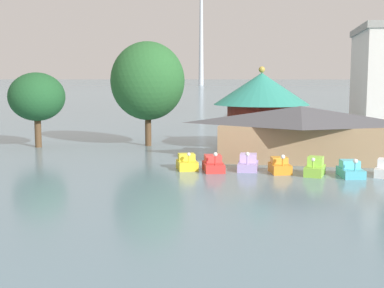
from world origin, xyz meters
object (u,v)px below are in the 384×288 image
Objects in this scene: shoreline_tree_tall_left at (37,97)px; pedal_boat_yellow at (187,163)px; pedal_boat_orange at (280,166)px; green_roof_pavilion at (261,104)px; pedal_boat_lavender at (248,164)px; boathouse at (300,132)px; shoreline_tree_mid at (148,81)px; pedal_boat_lime at (315,168)px; pedal_boat_red at (213,165)px; pedal_boat_cyan at (351,170)px.

pedal_boat_yellow is at bearing -30.51° from shoreline_tree_tall_left.
pedal_boat_orange is at bearing -23.22° from shoreline_tree_tall_left.
pedal_boat_lavender is at bearing -91.84° from green_roof_pavilion.
green_roof_pavilion is (-4.07, 8.10, 2.16)m from boathouse.
pedal_boat_lime is at bearing -40.68° from shoreline_tree_mid.
pedal_boat_orange is at bearing -104.49° from boathouse.
pedal_boat_lime is at bearing 74.15° from pedal_boat_lavender.
shoreline_tree_tall_left is at bearing -100.83° from pedal_boat_lime.
pedal_boat_orange is at bearing 74.71° from pedal_boat_red.
pedal_boat_yellow is 22.78m from shoreline_tree_tall_left.
pedal_boat_orange is 0.32× the size of shoreline_tree_tall_left.
pedal_boat_cyan is 0.26× the size of shoreline_tree_mid.
pedal_boat_orange is at bearing 69.80° from pedal_boat_lavender.
shoreline_tree_mid is (-20.74, 15.53, 6.92)m from pedal_boat_cyan.
pedal_boat_lavender is at bearing -110.59° from pedal_boat_cyan.
pedal_boat_orange is 15.90m from green_roof_pavilion.
boathouse reaches higher than pedal_boat_yellow.
pedal_boat_orange is at bearing -81.55° from green_roof_pavilion.
boathouse is at bearing -9.01° from shoreline_tree_tall_left.
boathouse is 29.40m from shoreline_tree_tall_left.
pedal_boat_red reaches higher than pedal_boat_lavender.
pedal_boat_red reaches higher than pedal_boat_cyan.
pedal_boat_lime is at bearing 66.28° from pedal_boat_yellow.
pedal_boat_lime is 24.63m from shoreline_tree_mid.
pedal_boat_lavender reaches higher than pedal_boat_cyan.
pedal_boat_red is at bearing -103.47° from pedal_boat_orange.
shoreline_tree_tall_left is (-21.47, 11.61, 5.13)m from pedal_boat_red.
pedal_boat_orange is at bearing 68.52° from pedal_boat_yellow.
pedal_boat_red is 0.20× the size of boathouse.
pedal_boat_orange is 5.67m from pedal_boat_cyan.
pedal_boat_lime is 0.18× the size of boathouse.
pedal_boat_cyan is at bearing 98.99° from pedal_boat_lime.
pedal_boat_yellow is 0.23× the size of shoreline_tree_mid.
pedal_boat_lime is 0.95× the size of pedal_boat_cyan.
pedal_boat_lavender reaches higher than pedal_boat_yellow.
pedal_boat_lavender is at bearing -126.69° from boathouse.
pedal_boat_red is 16.09m from green_roof_pavilion.
pedal_boat_lime is at bearing 71.02° from pedal_boat_red.
green_roof_pavilion reaches higher than pedal_boat_lime.
pedal_boat_red is 0.27× the size of shoreline_tree_mid.
shoreline_tree_mid reaches higher than boathouse.
pedal_boat_lavender is at bearing -48.28° from shoreline_tree_mid.
pedal_boat_red reaches higher than pedal_boat_orange.
shoreline_tree_mid is (-16.93, 7.84, 4.71)m from boathouse.
boathouse is 1.36× the size of shoreline_tree_mid.
pedal_boat_lavender is (2.89, 0.96, 0.01)m from pedal_boat_red.
green_roof_pavilion is (5.69, 14.79, 4.35)m from pedal_boat_yellow.
pedal_boat_cyan is (5.63, -0.66, -0.02)m from pedal_boat_orange.
green_roof_pavilion is at bearing 1.14° from shoreline_tree_mid.
pedal_boat_cyan is 26.82m from shoreline_tree_mid.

